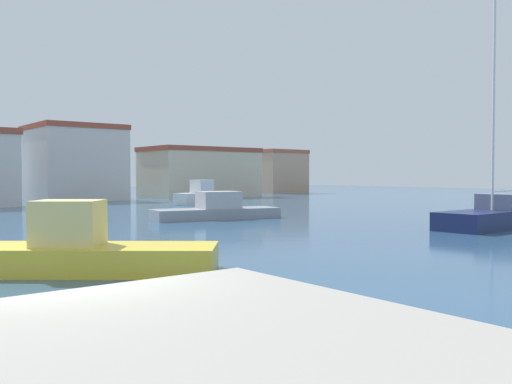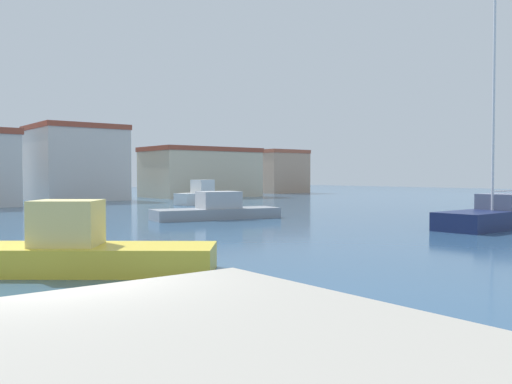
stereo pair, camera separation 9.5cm
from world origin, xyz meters
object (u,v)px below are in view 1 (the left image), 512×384
sailboat_navy_far_right (494,215)px  motorboat_white_near_pier (201,195)px  motorboat_yellow_far_left (91,251)px  motorboat_grey_behind_lamppost (217,210)px

sailboat_navy_far_right → motorboat_white_near_pier: 26.99m
motorboat_yellow_far_left → motorboat_grey_behind_lamppost: bearing=45.4°
motorboat_white_near_pier → motorboat_yellow_far_left: size_ratio=0.92×
sailboat_navy_far_right → motorboat_white_near_pier: bearing=88.6°
motorboat_yellow_far_left → motorboat_white_near_pier: bearing=52.8°
sailboat_navy_far_right → motorboat_yellow_far_left: (-19.77, 0.09, -0.05)m
motorboat_grey_behind_lamppost → motorboat_white_near_pier: bearing=60.7°
motorboat_grey_behind_lamppost → sailboat_navy_far_right: bearing=-59.8°
motorboat_white_near_pier → motorboat_grey_behind_lamppost: bearing=-119.3°
sailboat_navy_far_right → motorboat_white_near_pier: size_ratio=2.01×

